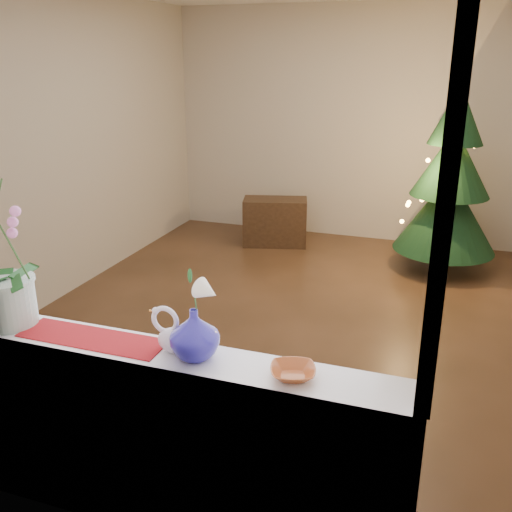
{
  "coord_description": "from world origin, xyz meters",
  "views": [
    {
      "loc": [
        1.09,
        -4.32,
        2.14
      ],
      "look_at": [
        0.07,
        -1.4,
        1.05
      ],
      "focal_mm": 40.0,
      "sensor_mm": 36.0,
      "label": 1
    }
  ],
  "objects_px": {
    "paperweight": "(196,353)",
    "amber_dish": "(293,373)",
    "blue_vase": "(194,330)",
    "xmas_tree": "(450,181)",
    "swan": "(176,331)",
    "side_table": "(275,222)",
    "orchid_pot": "(1,248)"
  },
  "relations": [
    {
      "from": "paperweight",
      "to": "side_table",
      "type": "xyz_separation_m",
      "value": [
        -0.98,
        4.26,
        -0.67
      ]
    },
    {
      "from": "orchid_pot",
      "to": "blue_vase",
      "type": "relative_size",
      "value": 3.02
    },
    {
      "from": "orchid_pot",
      "to": "side_table",
      "type": "height_order",
      "value": "orchid_pot"
    },
    {
      "from": "swan",
      "to": "orchid_pot",
      "type": "bearing_deg",
      "value": -165.36
    },
    {
      "from": "orchid_pot",
      "to": "swan",
      "type": "distance_m",
      "value": 0.92
    },
    {
      "from": "swan",
      "to": "paperweight",
      "type": "bearing_deg",
      "value": -4.78
    },
    {
      "from": "orchid_pot",
      "to": "amber_dish",
      "type": "bearing_deg",
      "value": -0.75
    },
    {
      "from": "side_table",
      "to": "amber_dish",
      "type": "bearing_deg",
      "value": -86.99
    },
    {
      "from": "swan",
      "to": "side_table",
      "type": "bearing_deg",
      "value": 115.26
    },
    {
      "from": "side_table",
      "to": "swan",
      "type": "bearing_deg",
      "value": -93.61
    },
    {
      "from": "paperweight",
      "to": "xmas_tree",
      "type": "height_order",
      "value": "xmas_tree"
    },
    {
      "from": "xmas_tree",
      "to": "side_table",
      "type": "height_order",
      "value": "xmas_tree"
    },
    {
      "from": "swan",
      "to": "side_table",
      "type": "distance_m",
      "value": 4.38
    },
    {
      "from": "orchid_pot",
      "to": "xmas_tree",
      "type": "xyz_separation_m",
      "value": [
        1.91,
        4.03,
        -0.36
      ]
    },
    {
      "from": "paperweight",
      "to": "amber_dish",
      "type": "height_order",
      "value": "paperweight"
    },
    {
      "from": "blue_vase",
      "to": "xmas_tree",
      "type": "xyz_separation_m",
      "value": [
        0.94,
        4.03,
        -0.11
      ]
    },
    {
      "from": "blue_vase",
      "to": "paperweight",
      "type": "relative_size",
      "value": 4.11
    },
    {
      "from": "blue_vase",
      "to": "amber_dish",
      "type": "relative_size",
      "value": 1.65
    },
    {
      "from": "swan",
      "to": "amber_dish",
      "type": "bearing_deg",
      "value": 10.03
    },
    {
      "from": "blue_vase",
      "to": "xmas_tree",
      "type": "relative_size",
      "value": 0.14
    },
    {
      "from": "paperweight",
      "to": "amber_dish",
      "type": "bearing_deg",
      "value": 0.37
    },
    {
      "from": "orchid_pot",
      "to": "side_table",
      "type": "distance_m",
      "value": 4.36
    },
    {
      "from": "blue_vase",
      "to": "side_table",
      "type": "distance_m",
      "value": 4.42
    },
    {
      "from": "orchid_pot",
      "to": "blue_vase",
      "type": "xyz_separation_m",
      "value": [
        0.97,
        -0.0,
        -0.26
      ]
    },
    {
      "from": "swan",
      "to": "amber_dish",
      "type": "distance_m",
      "value": 0.54
    },
    {
      "from": "swan",
      "to": "paperweight",
      "type": "relative_size",
      "value": 3.74
    },
    {
      "from": "orchid_pot",
      "to": "swan",
      "type": "height_order",
      "value": "orchid_pot"
    },
    {
      "from": "amber_dish",
      "to": "xmas_tree",
      "type": "relative_size",
      "value": 0.08
    },
    {
      "from": "paperweight",
      "to": "amber_dish",
      "type": "relative_size",
      "value": 0.4
    },
    {
      "from": "xmas_tree",
      "to": "side_table",
      "type": "distance_m",
      "value": 2.03
    },
    {
      "from": "orchid_pot",
      "to": "blue_vase",
      "type": "distance_m",
      "value": 1.0
    },
    {
      "from": "xmas_tree",
      "to": "swan",
      "type": "bearing_deg",
      "value": -104.47
    }
  ]
}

